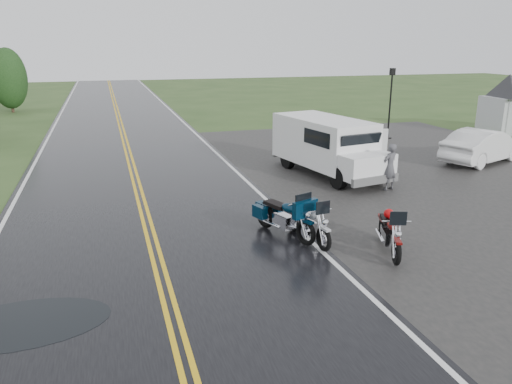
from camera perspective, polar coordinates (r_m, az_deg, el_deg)
ground at (r=11.23m, az=-10.90°, el=-8.92°), size 120.00×120.00×0.00m
road at (r=20.69m, az=-14.01°, el=2.84°), size 8.00×100.00×0.04m
parking_pad at (r=19.81m, az=20.63°, el=1.63°), size 14.00×24.00×0.03m
visitor_center at (r=30.51m, az=26.86°, el=10.43°), size 16.00×10.00×4.80m
motorcycle_red at (r=11.43m, az=15.85°, el=-5.53°), size 1.37×2.16×1.20m
motorcycle_teal at (r=12.07m, az=5.75°, el=-3.48°), size 1.51×2.34×1.30m
motorcycle_silver at (r=11.81m, az=7.79°, el=-4.29°), size 0.98×2.10×1.19m
van_white at (r=16.95m, az=9.55°, el=3.77°), size 3.04×5.76×2.15m
person_at_van at (r=17.26m, az=15.03°, el=2.69°), size 0.67×0.55×1.58m
sedan_white at (r=22.68m, az=24.50°, el=4.77°), size 4.47×2.86×1.39m
lamp_post_far_right at (r=26.71m, az=15.08°, el=9.71°), size 0.31×0.31×3.63m
tree_left_far at (r=40.10m, az=-26.35°, el=10.90°), size 2.51×2.51×3.86m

